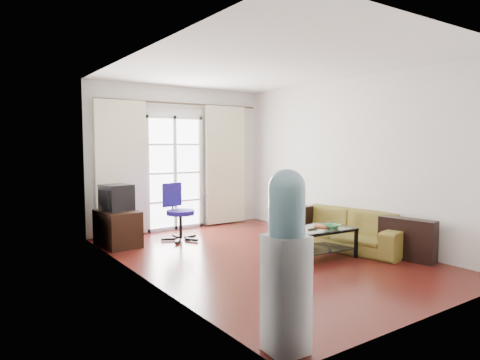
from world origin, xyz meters
The scene contains 20 objects.
floor centered at (0.00, 0.00, 0.00)m, with size 5.20×5.20×0.00m, color #551A14.
ceiling centered at (0.00, 0.00, 2.70)m, with size 5.20×5.20×0.00m, color white.
wall_back centered at (0.00, 2.60, 1.35)m, with size 3.60×0.02×2.70m, color silver.
wall_front centered at (0.00, -2.60, 1.35)m, with size 3.60×0.02×2.70m, color silver.
wall_left centered at (-1.80, 0.00, 1.35)m, with size 0.02×5.20×2.70m, color silver.
wall_right centered at (1.80, 0.00, 1.35)m, with size 0.02×5.20×2.70m, color silver.
french_door centered at (-0.15, 2.54, 1.07)m, with size 1.16×0.06×2.15m.
curtain_rod centered at (0.00, 2.50, 2.38)m, with size 0.04×0.04×3.30m, color #4C3F2D.
curtain_left centered at (-1.20, 2.48, 1.20)m, with size 0.90×0.07×2.35m, color beige.
curtain_right centered at (0.95, 2.48, 1.20)m, with size 0.90×0.07×2.35m, color beige.
radiator centered at (0.80, 2.50, 0.33)m, with size 0.64×0.12×0.64m, color #9C9C9F.
sofa centered at (1.36, -0.27, 0.30)m, with size 1.16×2.14×0.59m, color brown.
coffee_table centered at (0.56, -0.49, 0.28)m, with size 1.12×0.70×0.43m.
bowl centered at (0.73, -0.64, 0.46)m, with size 0.25×0.25×0.05m, color green.
book centered at (0.60, -0.54, 0.44)m, with size 0.23×0.26×0.02m, color #B54116.
remote centered at (0.44, -0.55, 0.44)m, with size 0.15×0.04×0.02m, color black.
tv_stand centered at (-1.51, 1.82, 0.28)m, with size 0.52×0.77×0.57m, color black.
crt_tv centered at (-1.51, 1.90, 0.77)m, with size 0.51×0.52×0.41m.
task_chair centered at (-0.51, 1.65, 0.28)m, with size 0.80×0.80×0.96m.
water_cooler centered at (-1.60, -2.35, 0.75)m, with size 0.32×0.31×1.43m.
Camera 1 is at (-3.72, -4.79, 1.61)m, focal length 32.00 mm.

